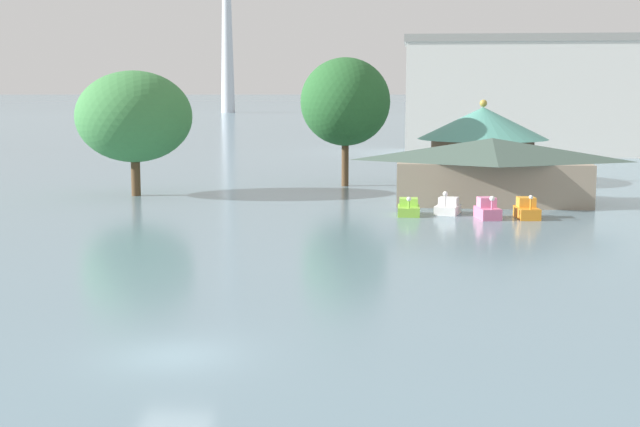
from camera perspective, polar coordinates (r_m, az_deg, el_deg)
The scene contains 10 objects.
ground_plane at distance 31.09m, azimuth -9.32°, elevation -8.96°, with size 2000.00×2000.00×0.00m, color slate.
pedal_boat_lime at distance 63.81m, azimuth 5.67°, elevation 0.33°, with size 1.58×2.67×1.45m.
pedal_boat_white at distance 64.71m, azimuth 8.14°, elevation 0.40°, with size 2.05×2.57×1.73m.
pedal_boat_pink at distance 62.89m, azimuth 10.62°, elevation 0.21°, with size 1.81×2.67×1.69m.
pedal_boat_orange at distance 63.56m, azimuth 13.04°, elevation 0.22°, with size 1.64×2.72×1.75m.
boathouse at distance 71.05m, azimuth 10.88°, elevation 2.80°, with size 15.77×8.08×5.09m.
green_roof_pavilion at distance 86.28m, azimuth 10.31°, elevation 4.61°, with size 12.30×12.30×7.84m.
shoreline_tree_tall_left at distance 75.90m, azimuth -11.77°, elevation 6.06°, with size 9.60×9.60×10.37m.
shoreline_tree_mid at distance 81.72m, azimuth 1.63°, elevation 7.12°, with size 8.15×8.15×11.68m.
background_building_block at distance 125.01m, azimuth 12.62°, elevation 7.37°, with size 31.27×14.90×15.72m.
Camera 1 is at (7.97, -28.65, 9.06)m, focal length 50.21 mm.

